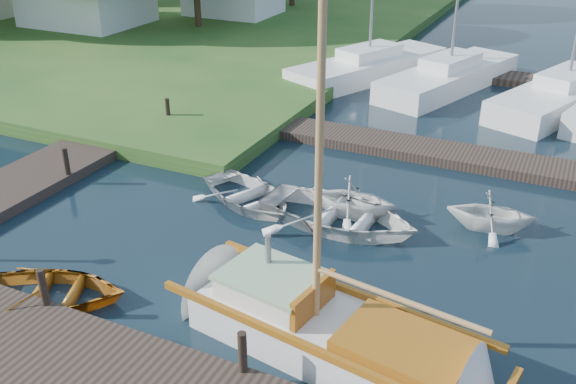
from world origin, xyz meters
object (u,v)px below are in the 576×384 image
at_px(mooring_post_2, 242,352).
at_px(mooring_post_4, 66,161).
at_px(marina_boat_0, 369,65).
at_px(mooring_post_1, 43,287).
at_px(tender_b, 353,196).
at_px(marina_boat_2, 566,91).
at_px(sailboat, 332,335).
at_px(tender_c, 339,211).
at_px(dinghy, 46,288).
at_px(tender_a, 249,192).
at_px(tender_d, 492,209).
at_px(marina_boat_1, 449,75).
at_px(mooring_post_5, 168,109).

bearing_deg(mooring_post_2, mooring_post_4, 149.53).
distance_m(mooring_post_4, marina_boat_0, 14.63).
bearing_deg(mooring_post_1, tender_b, 58.21).
bearing_deg(marina_boat_2, sailboat, -168.37).
height_order(sailboat, tender_c, sailboat).
relative_size(mooring_post_4, dinghy, 0.24).
height_order(tender_a, marina_boat_0, marina_boat_0).
xyz_separation_m(marina_boat_0, marina_boat_2, (8.09, -0.40, 0.02)).
bearing_deg(tender_b, tender_d, -79.50).
bearing_deg(mooring_post_4, tender_a, 11.83).
bearing_deg(tender_d, marina_boat_1, 9.02).
xyz_separation_m(mooring_post_1, marina_boat_1, (3.84, 18.93, -0.13)).
bearing_deg(dinghy, mooring_post_5, -1.31).
height_order(mooring_post_2, tender_d, tender_d).
bearing_deg(tender_c, tender_b, -8.75).
bearing_deg(tender_b, mooring_post_2, 179.98).
bearing_deg(tender_d, mooring_post_5, 68.95).
height_order(tender_b, tender_d, tender_b).
bearing_deg(mooring_post_2, marina_boat_1, 92.01).
xyz_separation_m(mooring_post_4, sailboat, (9.56, -3.52, -0.36)).
height_order(tender_c, marina_boat_2, marina_boat_2).
relative_size(mooring_post_1, sailboat, 0.08).
bearing_deg(dinghy, mooring_post_2, -116.31).
xyz_separation_m(mooring_post_4, tender_b, (8.09, 1.61, -0.09)).
height_order(mooring_post_4, tender_d, tender_d).
distance_m(mooring_post_2, marina_boat_0, 19.44).
bearing_deg(mooring_post_4, mooring_post_5, 90.00).
bearing_deg(tender_b, dinghy, 140.90).
distance_m(dinghy, tender_c, 7.09).
height_order(tender_a, tender_b, tender_b).
height_order(mooring_post_1, marina_boat_0, marina_boat_0).
xyz_separation_m(mooring_post_1, tender_a, (1.31, 6.11, -0.36)).
relative_size(mooring_post_4, mooring_post_5, 1.00).
relative_size(tender_c, marina_boat_2, 0.33).
bearing_deg(mooring_post_1, mooring_post_2, 0.00).
height_order(marina_boat_1, marina_boat_2, marina_boat_2).
distance_m(mooring_post_4, marina_boat_1, 15.98).
xyz_separation_m(mooring_post_1, marina_boat_0, (0.31, 18.98, -0.14)).
distance_m(sailboat, marina_boat_0, 18.28).
xyz_separation_m(mooring_post_4, tender_c, (7.95, 0.99, -0.27)).
bearing_deg(tender_b, tender_c, 163.02).
relative_size(tender_b, tender_c, 0.56).
relative_size(dinghy, tender_c, 0.80).
xyz_separation_m(mooring_post_5, marina_boat_1, (7.84, 8.93, -0.13)).
xyz_separation_m(sailboat, tender_d, (1.89, 5.97, 0.23)).
relative_size(marina_boat_1, marina_boat_2, 0.91).
xyz_separation_m(mooring_post_4, marina_boat_2, (12.39, 13.58, -0.12)).
relative_size(tender_a, marina_boat_1, 0.29).
distance_m(mooring_post_2, marina_boat_1, 18.94).
height_order(mooring_post_4, sailboat, sailboat).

